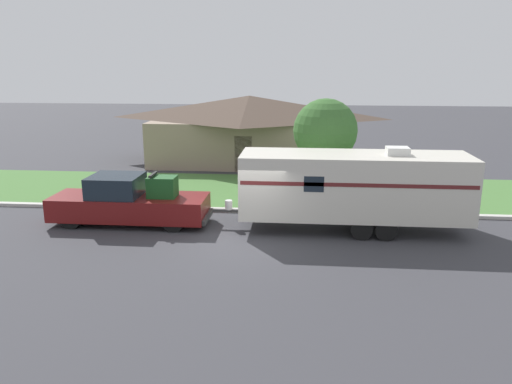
# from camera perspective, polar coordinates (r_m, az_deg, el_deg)

# --- Properties ---
(ground_plane) EXTENTS (120.00, 120.00, 0.00)m
(ground_plane) POSITION_cam_1_polar(r_m,az_deg,el_deg) (17.65, -0.80, -5.87)
(ground_plane) COLOR #38383D
(curb_strip) EXTENTS (80.00, 0.30, 0.14)m
(curb_strip) POSITION_cam_1_polar(r_m,az_deg,el_deg) (21.16, 0.26, -2.16)
(curb_strip) COLOR beige
(curb_strip) RESTS_ON ground_plane
(lawn_strip) EXTENTS (80.00, 7.00, 0.03)m
(lawn_strip) POSITION_cam_1_polar(r_m,az_deg,el_deg) (24.69, 1.00, 0.14)
(lawn_strip) COLOR #477538
(lawn_strip) RESTS_ON ground_plane
(house_across_street) EXTENTS (12.68, 7.52, 4.17)m
(house_across_street) POSITION_cam_1_polar(r_m,az_deg,el_deg) (32.05, -0.76, 7.37)
(house_across_street) COLOR gray
(house_across_street) RESTS_ON ground_plane
(pickup_truck) EXTENTS (6.17, 1.98, 2.04)m
(pickup_truck) POSITION_cam_1_polar(r_m,az_deg,el_deg) (20.13, -14.31, -1.14)
(pickup_truck) COLOR black
(pickup_truck) RESTS_ON ground_plane
(travel_trailer) EXTENTS (9.53, 2.44, 3.20)m
(travel_trailer) POSITION_cam_1_polar(r_m,az_deg,el_deg) (18.88, 11.13, 0.74)
(travel_trailer) COLOR black
(travel_trailer) RESTS_ON ground_plane
(mailbox) EXTENTS (0.48, 0.20, 1.33)m
(mailbox) POSITION_cam_1_polar(r_m,az_deg,el_deg) (23.50, -16.87, 1.29)
(mailbox) COLOR brown
(mailbox) RESTS_ON ground_plane
(tree_in_yard) EXTENTS (2.80, 2.80, 4.69)m
(tree_in_yard) POSITION_cam_1_polar(r_m,az_deg,el_deg) (22.06, 7.93, 6.92)
(tree_in_yard) COLOR brown
(tree_in_yard) RESTS_ON ground_plane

